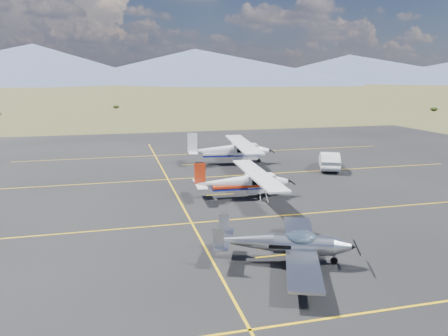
{
  "coord_description": "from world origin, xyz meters",
  "views": [
    {
      "loc": [
        -10.01,
        -21.37,
        8.24
      ],
      "look_at": [
        -2.35,
        8.93,
        1.6
      ],
      "focal_mm": 35.0,
      "sensor_mm": 36.0,
      "label": 1
    }
  ],
  "objects_px": {
    "aircraft_low_wing": "(287,244)",
    "aircraft_plain": "(230,150)",
    "aircraft_cessna": "(244,181)",
    "sedan": "(329,160)"
  },
  "relations": [
    {
      "from": "aircraft_low_wing",
      "to": "aircraft_cessna",
      "type": "height_order",
      "value": "aircraft_cessna"
    },
    {
      "from": "aircraft_cessna",
      "to": "aircraft_plain",
      "type": "relative_size",
      "value": 0.84
    },
    {
      "from": "aircraft_cessna",
      "to": "aircraft_plain",
      "type": "xyz_separation_m",
      "value": [
        2.16,
        11.6,
        0.21
      ]
    },
    {
      "from": "aircraft_cessna",
      "to": "sedan",
      "type": "relative_size",
      "value": 2.1
    },
    {
      "from": "aircraft_low_wing",
      "to": "sedan",
      "type": "height_order",
      "value": "aircraft_low_wing"
    },
    {
      "from": "aircraft_plain",
      "to": "sedan",
      "type": "height_order",
      "value": "aircraft_plain"
    },
    {
      "from": "aircraft_plain",
      "to": "sedan",
      "type": "bearing_deg",
      "value": -23.88
    },
    {
      "from": "sedan",
      "to": "aircraft_cessna",
      "type": "bearing_deg",
      "value": 58.28
    },
    {
      "from": "aircraft_plain",
      "to": "sedan",
      "type": "relative_size",
      "value": 2.51
    },
    {
      "from": "aircraft_low_wing",
      "to": "aircraft_plain",
      "type": "xyz_separation_m",
      "value": [
        3.39,
        22.37,
        0.45
      ]
    }
  ]
}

